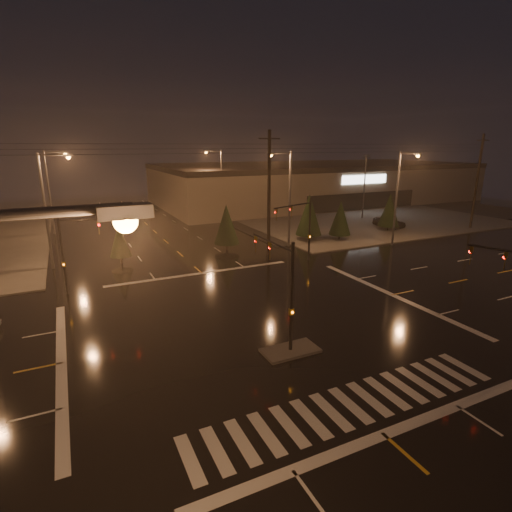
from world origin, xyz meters
The scene contains 24 objects.
ground centered at (0.00, 0.00, 0.00)m, with size 140.00×140.00×0.00m, color black.
sidewalk_ne centered at (30.00, 30.00, 0.06)m, with size 36.00×36.00×0.12m, color #494641.
median_island centered at (0.00, -4.00, 0.07)m, with size 3.00×1.60×0.15m, color #494641.
crosswalk centered at (0.00, -9.00, 0.01)m, with size 15.00×2.60×0.01m, color beige.
stop_bar_near centered at (0.00, -11.00, 0.01)m, with size 16.00×0.50×0.01m, color beige.
stop_bar_far centered at (0.00, 11.00, 0.01)m, with size 16.00×0.50×0.01m, color beige.
parking_lot centered at (35.00, 28.00, 0.04)m, with size 50.00×24.00×0.08m, color black.
retail_building centered at (35.00, 45.99, 3.84)m, with size 60.20×28.30×7.20m.
signal_mast_median centered at (0.00, -3.07, 3.75)m, with size 0.25×4.59×6.00m.
signal_mast_ne centered at (9.50, 10.14, 3.79)m, with size 4.84×1.86×6.00m.
signal_mast_nw centered at (-9.50, 10.14, 3.79)m, with size 4.84×1.86×6.00m.
streetlight_1 centered at (-11.18, 18.00, 5.80)m, with size 2.77×0.32×10.00m.
streetlight_2 centered at (-11.18, 34.00, 5.80)m, with size 2.77×0.32×10.00m.
streetlight_3 centered at (11.18, 16.00, 5.80)m, with size 2.77×0.32×10.00m.
streetlight_4 centered at (11.18, 36.00, 5.80)m, with size 2.77×0.32×10.00m.
streetlight_6 centered at (22.00, 11.18, 5.80)m, with size 0.32×2.77×10.00m.
utility_pole_1 centered at (8.00, 14.00, 6.13)m, with size 2.20×0.32×12.00m.
utility_pole_2 centered at (38.00, 14.00, 6.13)m, with size 2.20×0.32×12.00m.
conifer_0 centered at (14.90, 17.39, 3.01)m, with size 2.96×2.96×5.32m.
conifer_1 centered at (18.18, 15.92, 2.63)m, with size 2.48×2.48×4.57m.
conifer_2 centered at (26.89, 17.39, 2.74)m, with size 2.61×2.61×4.79m.
conifer_3 centered at (-5.80, 17.04, 2.20)m, with size 1.93×1.93×3.71m.
conifer_4 centered at (4.88, 17.46, 2.74)m, with size 2.61×2.61×4.79m.
car_parked centered at (28.98, 19.37, 0.73)m, with size 1.72×4.28×1.46m, color black.
Camera 1 is at (-9.89, -20.40, 10.58)m, focal length 28.00 mm.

